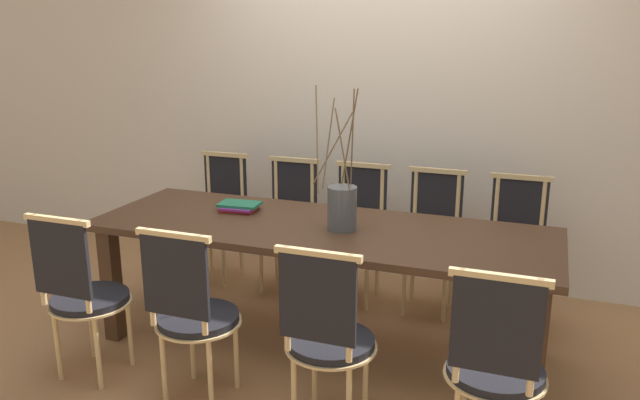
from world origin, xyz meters
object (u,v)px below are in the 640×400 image
chair_near_center (327,334)px  chair_far_center (357,229)px  vase_centerpiece (342,206)px  book_stack (240,206)px  dining_table (320,242)px

chair_near_center → chair_far_center: (-0.32, 1.49, 0.00)m
vase_centerpiece → book_stack: size_ratio=3.03×
chair_near_center → book_stack: chair_near_center is taller
chair_near_center → vase_centerpiece: (-0.18, 0.73, 0.38)m
dining_table → vase_centerpiece: vase_centerpiece is taller
chair_far_center → vase_centerpiece: vase_centerpiece is taller
chair_near_center → chair_far_center: same height
chair_near_center → chair_far_center: size_ratio=1.00×
chair_near_center → dining_table: bearing=112.7°
dining_table → vase_centerpiece: 0.26m
chair_near_center → book_stack: 1.26m
chair_far_center → vase_centerpiece: (0.14, -0.76, 0.38)m
chair_far_center → book_stack: chair_far_center is taller
chair_near_center → book_stack: size_ratio=3.64×
chair_near_center → vase_centerpiece: size_ratio=1.20×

